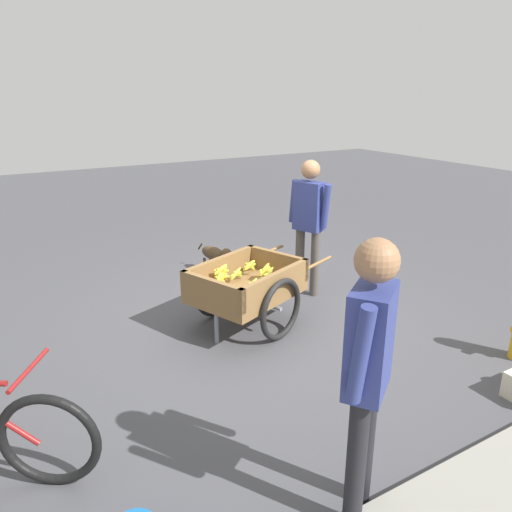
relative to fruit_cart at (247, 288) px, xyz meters
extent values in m
plane|color=#47474C|center=(-0.22, -0.07, -0.44)|extent=(24.00, 24.00, 0.00)
cube|color=olive|center=(0.00, 0.00, -0.04)|extent=(1.32, 1.15, 0.10)
cube|color=olive|center=(0.48, 0.19, 0.13)|extent=(0.35, 0.77, 0.24)
cube|color=olive|center=(-0.48, -0.19, 0.13)|extent=(0.35, 0.77, 0.24)
cube|color=olive|center=(-0.14, 0.34, 0.13)|extent=(1.05, 0.46, 0.24)
cube|color=olive|center=(0.13, -0.35, 0.13)|extent=(1.05, 0.46, 0.24)
torus|color=black|center=(-0.16, 0.41, -0.12)|extent=(0.62, 0.29, 0.64)
torus|color=black|center=(0.16, -0.41, -0.12)|extent=(0.62, 0.29, 0.64)
cylinder|color=gray|center=(0.00, 0.00, -0.12)|extent=(0.36, 0.83, 0.04)
cylinder|color=olive|center=(-0.89, 0.02, 0.11)|extent=(0.53, 0.23, 0.04)
cylinder|color=olive|center=(-0.64, -0.62, 0.11)|extent=(0.53, 0.23, 0.04)
cylinder|color=gray|center=(0.44, 0.17, -0.26)|extent=(0.04, 0.04, 0.35)
ellipsoid|color=gold|center=(-0.33, -0.11, 0.06)|extent=(0.16, 0.15, 0.13)
ellipsoid|color=gold|center=(-0.31, -0.10, 0.07)|extent=(0.18, 0.13, 0.05)
ellipsoid|color=gold|center=(-0.30, -0.08, 0.08)|extent=(0.18, 0.06, 0.14)
ellipsoid|color=gold|center=(0.18, 0.35, 0.08)|extent=(0.18, 0.05, 0.13)
ellipsoid|color=gold|center=(0.19, 0.36, 0.09)|extent=(0.19, 0.10, 0.08)
ellipsoid|color=gold|center=(0.20, 0.37, 0.10)|extent=(0.17, 0.15, 0.09)
ellipsoid|color=gold|center=(0.21, 0.38, 0.11)|extent=(0.18, 0.12, 0.13)
ellipsoid|color=gold|center=(-0.26, -0.37, 0.08)|extent=(0.17, 0.13, 0.14)
ellipsoid|color=gold|center=(-0.24, -0.36, 0.09)|extent=(0.19, 0.09, 0.05)
ellipsoid|color=gold|center=(-0.22, -0.35, 0.10)|extent=(0.18, 0.05, 0.14)
ellipsoid|color=gold|center=(0.19, -0.20, 0.16)|extent=(0.18, 0.11, 0.13)
ellipsoid|color=gold|center=(0.20, -0.19, 0.17)|extent=(0.19, 0.05, 0.08)
ellipsoid|color=gold|center=(0.21, -0.17, 0.18)|extent=(0.19, 0.09, 0.08)
ellipsoid|color=gold|center=(0.22, -0.17, 0.19)|extent=(0.19, 0.08, 0.13)
ellipsoid|color=gold|center=(0.00, 0.29, 0.11)|extent=(0.16, 0.15, 0.14)
ellipsoid|color=gold|center=(0.02, 0.30, 0.12)|extent=(0.17, 0.15, 0.05)
ellipsoid|color=gold|center=(0.04, 0.32, 0.13)|extent=(0.17, 0.13, 0.15)
ellipsoid|color=gold|center=(0.35, 0.10, 0.19)|extent=(0.17, 0.12, 0.14)
ellipsoid|color=gold|center=(0.37, 0.12, 0.20)|extent=(0.17, 0.14, 0.04)
ellipsoid|color=gold|center=(0.39, 0.13, 0.21)|extent=(0.16, 0.14, 0.15)
ellipsoid|color=gold|center=(0.16, 0.35, 0.10)|extent=(0.17, 0.09, 0.15)
ellipsoid|color=gold|center=(0.17, 0.36, 0.11)|extent=(0.17, 0.15, 0.09)
ellipsoid|color=gold|center=(0.18, 0.37, 0.12)|extent=(0.19, 0.08, 0.08)
ellipsoid|color=gold|center=(0.20, 0.38, 0.13)|extent=(0.17, 0.08, 0.14)
ellipsoid|color=gold|center=(0.00, -0.21, 0.08)|extent=(0.17, 0.11, 0.14)
ellipsoid|color=gold|center=(0.02, -0.19, 0.09)|extent=(0.19, 0.10, 0.05)
ellipsoid|color=gold|center=(0.04, -0.18, 0.10)|extent=(0.17, 0.08, 0.15)
ellipsoid|color=gold|center=(-0.17, -0.23, 0.13)|extent=(0.17, 0.08, 0.15)
ellipsoid|color=gold|center=(-0.15, -0.22, 0.14)|extent=(0.17, 0.14, 0.08)
ellipsoid|color=gold|center=(-0.14, -0.20, 0.15)|extent=(0.18, 0.14, 0.09)
ellipsoid|color=gold|center=(-0.13, -0.20, 0.16)|extent=(0.18, 0.08, 0.12)
ellipsoid|color=gold|center=(-0.27, -0.07, 0.11)|extent=(0.16, 0.15, 0.12)
ellipsoid|color=gold|center=(-0.26, -0.06, 0.12)|extent=(0.19, 0.10, 0.09)
ellipsoid|color=gold|center=(-0.25, -0.05, 0.13)|extent=(0.19, 0.11, 0.08)
ellipsoid|color=gold|center=(-0.23, -0.04, 0.14)|extent=(0.17, 0.08, 0.15)
ellipsoid|color=gold|center=(0.07, 0.27, 0.14)|extent=(0.18, 0.11, 0.15)
ellipsoid|color=gold|center=(0.09, 0.28, 0.15)|extent=(0.19, 0.12, 0.05)
ellipsoid|color=gold|center=(0.11, 0.30, 0.16)|extent=(0.17, 0.07, 0.15)
ellipsoid|color=gold|center=(0.31, 0.16, 0.07)|extent=(0.17, 0.14, 0.13)
ellipsoid|color=gold|center=(0.32, 0.17, 0.08)|extent=(0.19, 0.07, 0.08)
ellipsoid|color=gold|center=(0.33, 0.18, 0.09)|extent=(0.19, 0.05, 0.08)
ellipsoid|color=gold|center=(0.35, 0.19, 0.10)|extent=(0.17, 0.05, 0.15)
ellipsoid|color=gold|center=(0.18, -0.19, 0.09)|extent=(0.18, 0.10, 0.14)
ellipsoid|color=gold|center=(0.19, -0.18, 0.10)|extent=(0.19, 0.06, 0.08)
ellipsoid|color=gold|center=(0.21, -0.17, 0.11)|extent=(0.19, 0.10, 0.09)
ellipsoid|color=gold|center=(0.21, -0.16, 0.12)|extent=(0.17, 0.14, 0.12)
cylinder|color=#4C4742|center=(-1.11, -0.32, -0.03)|extent=(0.11, 0.11, 0.81)
cylinder|color=#4C4742|center=(-1.03, -0.52, -0.03)|extent=(0.11, 0.11, 0.81)
cube|color=navy|center=(-1.07, -0.42, 0.66)|extent=(0.31, 0.39, 0.57)
sphere|color=#9E704C|center=(-1.07, -0.42, 1.08)|extent=(0.22, 0.22, 0.22)
cylinder|color=navy|center=(-1.15, -0.21, 0.69)|extent=(0.08, 0.14, 0.52)
cylinder|color=navy|center=(-0.99, -0.62, 0.69)|extent=(0.08, 0.13, 0.52)
torus|color=black|center=(2.12, 1.30, -0.11)|extent=(0.59, 0.41, 0.66)
cylinder|color=maroon|center=(2.16, 1.28, 0.39)|extent=(0.27, 0.40, 0.03)
ellipsoid|color=#4C3823|center=(-0.39, -1.65, -0.17)|extent=(0.28, 0.47, 0.18)
sphere|color=#4C3823|center=(-0.46, -1.39, -0.11)|extent=(0.14, 0.14, 0.14)
cylinder|color=#4C3823|center=(-0.32, -1.92, -0.13)|extent=(0.05, 0.11, 0.12)
cylinder|color=#4C3823|center=(-0.48, -1.53, -0.35)|extent=(0.04, 0.04, 0.18)
cylinder|color=#4C3823|center=(-0.37, -1.51, -0.35)|extent=(0.04, 0.04, 0.18)
cylinder|color=#4C3823|center=(-0.41, -1.79, -0.35)|extent=(0.04, 0.04, 0.18)
cylinder|color=#4C3823|center=(-0.31, -1.76, -0.35)|extent=(0.04, 0.04, 0.18)
cylinder|color=black|center=(0.70, 2.49, -0.02)|extent=(0.11, 0.11, 0.84)
cylinder|color=black|center=(0.52, 2.36, -0.02)|extent=(0.11, 0.11, 0.84)
cube|color=navy|center=(0.61, 2.43, 0.70)|extent=(0.39, 0.36, 0.60)
sphere|color=#9E704C|center=(0.61, 2.43, 1.15)|extent=(0.23, 0.23, 0.23)
cylinder|color=navy|center=(0.79, 2.55, 0.73)|extent=(0.08, 0.14, 0.54)
cylinder|color=navy|center=(0.43, 2.30, 0.73)|extent=(0.08, 0.13, 0.54)
camera|label=1|loc=(2.25, 4.08, 1.94)|focal=34.14mm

